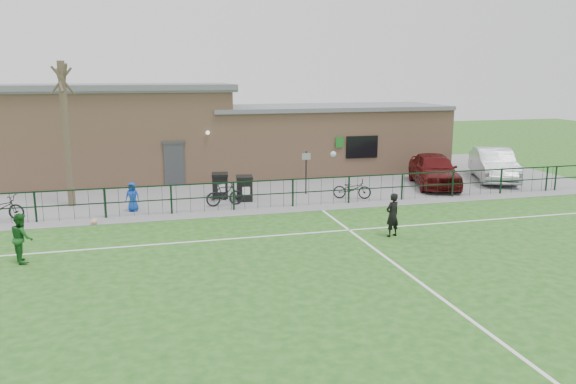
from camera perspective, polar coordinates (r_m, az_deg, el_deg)
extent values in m
plane|color=#205118|center=(16.00, 4.62, -8.17)|extent=(90.00, 90.00, 0.00)
cube|color=slate|center=(28.64, -4.34, 0.88)|extent=(34.00, 13.00, 0.02)
cube|color=white|center=(23.19, -1.77, -1.75)|extent=(28.00, 0.10, 0.01)
cube|color=white|center=(19.63, 0.75, -4.29)|extent=(28.00, 0.10, 0.01)
cube|color=white|center=(16.74, 11.15, -7.43)|extent=(0.10, 16.00, 0.01)
cube|color=black|center=(23.24, -1.89, -0.21)|extent=(28.00, 0.10, 1.20)
cylinder|color=#493C2C|center=(24.95, -21.58, 5.39)|extent=(0.30, 0.30, 6.00)
cube|color=black|center=(25.33, -6.91, 0.57)|extent=(0.78, 0.86, 1.03)
cube|color=black|center=(24.66, -4.44, 0.29)|extent=(0.75, 0.83, 1.00)
cylinder|color=black|center=(25.83, 1.84, 1.97)|extent=(0.07, 0.07, 2.00)
imported|color=#4D0D0E|center=(28.60, 14.62, 2.21)|extent=(3.25, 5.19, 1.65)
imported|color=#A7ABAF|center=(31.10, 20.17, 2.63)|extent=(3.58, 5.32, 1.66)
imported|color=black|center=(23.99, -27.15, -1.40)|extent=(1.93, 1.15, 0.96)
imported|color=black|center=(23.75, -6.43, -0.24)|extent=(1.66, 0.65, 0.97)
imported|color=black|center=(25.13, 6.53, 0.33)|extent=(1.78, 1.14, 0.88)
imported|color=#123DAB|center=(23.50, -15.52, -0.48)|extent=(0.67, 0.53, 1.18)
imported|color=black|center=(19.50, 10.56, -2.30)|extent=(0.65, 0.54, 1.52)
sphere|color=white|center=(21.55, 4.62, 3.86)|extent=(0.22, 0.22, 0.22)
imported|color=#18541D|center=(18.39, -25.43, -4.21)|extent=(0.76, 0.86, 1.48)
sphere|color=silver|center=(22.01, -19.09, -2.85)|extent=(0.24, 0.24, 0.24)
cube|color=tan|center=(31.29, -5.40, 5.03)|extent=(24.00, 5.00, 3.50)
cube|color=tan|center=(30.71, -17.19, 8.83)|extent=(11.52, 5.00, 1.20)
cube|color=#53565B|center=(30.68, -17.27, 10.17)|extent=(12.02, 5.40, 0.28)
cube|color=#53565B|center=(32.40, 3.89, 8.58)|extent=(13.44, 5.30, 0.22)
cube|color=#383A3D|center=(28.51, -11.49, 2.75)|extent=(1.00, 0.08, 2.10)
cube|color=black|center=(30.65, 7.52, 4.56)|extent=(1.80, 0.08, 1.20)
cube|color=#19661E|center=(30.10, 5.27, 5.05)|extent=(0.45, 0.04, 0.55)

